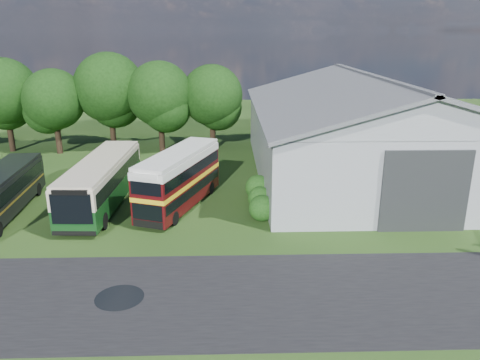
{
  "coord_description": "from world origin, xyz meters",
  "views": [
    {
      "loc": [
        3.4,
        -21.59,
        11.49
      ],
      "look_at": [
        4.26,
        8.0,
        2.01
      ],
      "focal_mm": 35.0,
      "sensor_mm": 36.0,
      "label": 1
    }
  ],
  "objects_px": {
    "bus_maroon_double": "(179,180)",
    "bus_dark_single": "(1,193)",
    "storage_shed": "(368,124)",
    "bus_green_single": "(102,181)"
  },
  "relations": [
    {
      "from": "bus_green_single",
      "to": "bus_maroon_double",
      "type": "height_order",
      "value": "bus_maroon_double"
    },
    {
      "from": "storage_shed",
      "to": "bus_dark_single",
      "type": "xyz_separation_m",
      "value": [
        -26.24,
        -8.63,
        -2.65
      ]
    },
    {
      "from": "storage_shed",
      "to": "bus_maroon_double",
      "type": "relative_size",
      "value": 2.68
    },
    {
      "from": "bus_green_single",
      "to": "bus_dark_single",
      "type": "bearing_deg",
      "value": -163.37
    },
    {
      "from": "storage_shed",
      "to": "bus_dark_single",
      "type": "distance_m",
      "value": 27.75
    },
    {
      "from": "bus_green_single",
      "to": "storage_shed",
      "type": "bearing_deg",
      "value": 21.78
    },
    {
      "from": "bus_maroon_double",
      "to": "bus_dark_single",
      "type": "height_order",
      "value": "bus_maroon_double"
    },
    {
      "from": "bus_green_single",
      "to": "bus_dark_single",
      "type": "xyz_separation_m",
      "value": [
        -6.13,
        -1.56,
        -0.2
      ]
    },
    {
      "from": "bus_maroon_double",
      "to": "bus_dark_single",
      "type": "xyz_separation_m",
      "value": [
        -11.43,
        -1.1,
        -0.42
      ]
    },
    {
      "from": "bus_green_single",
      "to": "bus_dark_single",
      "type": "distance_m",
      "value": 6.33
    }
  ]
}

